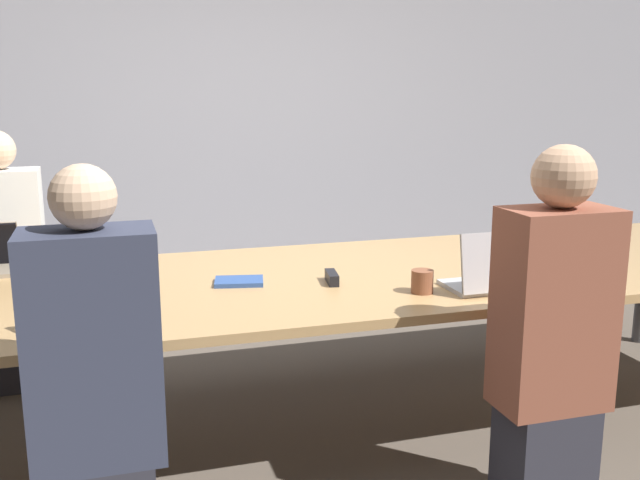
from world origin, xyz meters
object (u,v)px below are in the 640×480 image
person_far_left (6,267)px  stapler (332,278)px  person_near_midright (552,344)px  cup_near_midright (422,281)px  laptop_near_midright (493,274)px  person_near_left (97,393)px  laptop_near_left (91,313)px

person_far_left → stapler: 1.80m
person_near_midright → cup_near_midright: 0.64m
person_far_left → stapler: person_far_left is taller
laptop_near_midright → person_near_midright: person_near_midright is taller
person_near_left → stapler: (1.01, 0.78, 0.09)m
person_near_left → person_near_midright: (1.59, -0.07, 0.02)m
stapler → person_far_left: bearing=154.3°
person_far_left → person_near_midright: bearing=-42.2°
person_far_left → stapler: (1.48, -1.01, 0.09)m
laptop_near_left → cup_near_midright: laptop_near_left is taller
person_near_left → stapler: bearing=-142.6°
person_near_midright → person_far_left: bearing=-42.2°
person_far_left → laptop_near_midright: (2.11, -1.34, 0.14)m
person_near_left → cup_near_midright: person_near_left is taller
cup_near_midright → person_near_left: bearing=-158.9°
cup_near_midright → stapler: size_ratio=0.64×
laptop_near_midright → laptop_near_left: bearing=1.2°
laptop_near_midright → stapler: bearing=-27.2°
person_far_left → laptop_near_midright: size_ratio=3.80×
person_near_left → person_near_midright: 1.59m
laptop_near_midright → cup_near_midright: laptop_near_midright is taller
cup_near_midright → stapler: 0.42m
laptop_near_left → laptop_near_midright: 1.66m
person_near_left → person_near_midright: bearing=177.4°
laptop_near_left → stapler: (1.03, 0.36, -0.04)m
laptop_near_left → person_near_left: 0.44m
stapler → laptop_near_midright: bearing=-18.6°
person_near_midright → cup_near_midright: person_near_midright is taller
laptop_near_left → laptop_near_midright: size_ratio=0.97×
stapler → cup_near_midright: bearing=-30.0°
person_near_left → cup_near_midright: 1.44m
person_far_left → person_near_midright: person_near_midright is taller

